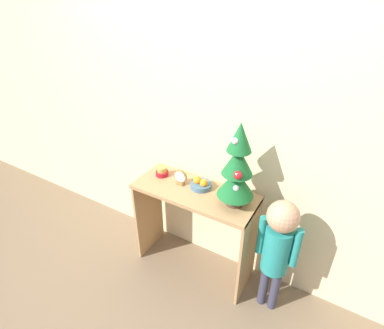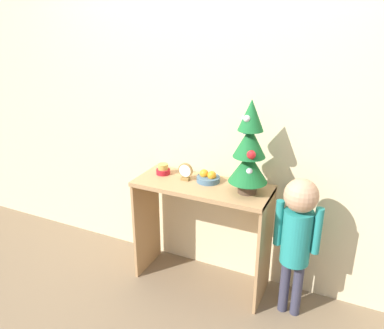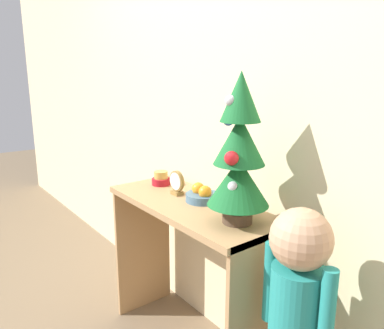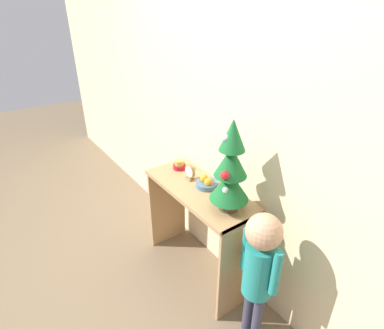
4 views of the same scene
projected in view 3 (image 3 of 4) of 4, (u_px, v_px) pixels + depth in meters
back_wall at (229, 102)px, 1.80m from camera, size 7.00×0.05×2.50m
console_table at (190, 243)px, 1.82m from camera, size 0.94×0.38×0.79m
mini_tree at (239, 154)px, 1.46m from camera, size 0.25×0.25×0.61m
fruit_bowl at (202, 195)px, 1.78m from camera, size 0.16×0.16×0.08m
singing_bowl at (161, 179)px, 2.05m from camera, size 0.10×0.10×0.08m
desk_clock at (177, 183)px, 1.87m from camera, size 0.10×0.04×0.12m
child_figure at (296, 300)px, 1.27m from camera, size 0.28×0.21×0.96m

